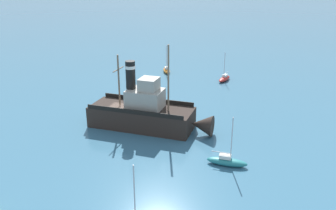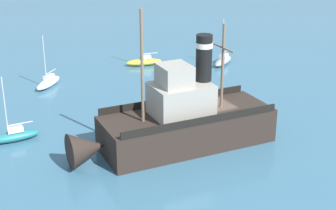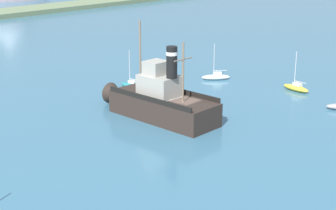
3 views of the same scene
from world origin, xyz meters
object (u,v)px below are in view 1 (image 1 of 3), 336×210
object	(u,v)px
sailboat_orange	(167,70)
sailboat_red	(224,78)
old_tugboat	(146,113)
sailboat_teal	(227,161)

from	to	relation	value
sailboat_orange	sailboat_red	world-z (taller)	same
old_tugboat	sailboat_red	bearing A→B (deg)	164.12
sailboat_red	old_tugboat	bearing A→B (deg)	-15.88
old_tugboat	sailboat_orange	world-z (taller)	old_tugboat
old_tugboat	sailboat_orange	bearing A→B (deg)	-169.14
sailboat_teal	old_tugboat	bearing A→B (deg)	-121.44
old_tugboat	sailboat_teal	xyz separation A→B (m)	(6.20, 10.15, -1.40)
sailboat_orange	sailboat_red	distance (m)	11.16
old_tugboat	sailboat_red	size ratio (longest dim) A/B	2.96
old_tugboat	sailboat_orange	xyz separation A→B (m)	(-24.33, -4.67, -1.40)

